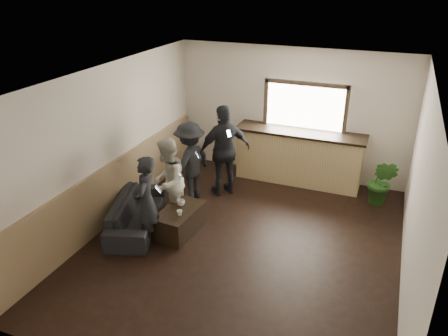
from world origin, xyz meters
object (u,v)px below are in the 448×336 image
at_px(sofa, 137,213).
at_px(person_a, 146,201).
at_px(bar_counter, 299,154).
at_px(cup_a, 181,203).
at_px(person_d, 224,151).
at_px(cup_b, 180,213).
at_px(person_b, 168,181).
at_px(potted_plant, 382,182).
at_px(coffee_table, 180,221).
at_px(person_c, 190,162).

height_order(sofa, person_a, person_a).
distance_m(bar_counter, cup_a, 3.01).
bearing_deg(cup_a, person_d, 81.84).
bearing_deg(cup_b, person_b, 135.55).
bearing_deg(potted_plant, person_a, -141.75).
height_order(bar_counter, person_b, bar_counter).
xyz_separation_m(potted_plant, person_a, (-3.52, -2.78, 0.29)).
height_order(coffee_table, cup_a, cup_a).
height_order(coffee_table, potted_plant, potted_plant).
bearing_deg(person_a, coffee_table, 128.87).
bearing_deg(potted_plant, person_d, -167.75).
bearing_deg(person_b, person_a, -12.87).
height_order(coffee_table, person_b, person_b).
relative_size(coffee_table, cup_b, 9.99).
bearing_deg(bar_counter, cup_b, -114.90).
distance_m(bar_counter, cup_b, 3.22).
bearing_deg(person_d, cup_a, 36.95).
distance_m(bar_counter, person_b, 3.07).
bearing_deg(potted_plant, coffee_table, -144.02).
relative_size(cup_a, person_a, 0.09).
bearing_deg(person_c, cup_b, 32.43).
height_order(coffee_table, person_c, person_c).
height_order(sofa, person_b, person_b).
distance_m(coffee_table, cup_a, 0.31).
xyz_separation_m(coffee_table, cup_b, (0.09, -0.16, 0.26)).
height_order(bar_counter, person_c, bar_counter).
bearing_deg(cup_a, bar_counter, 60.42).
xyz_separation_m(sofa, cup_b, (0.89, -0.05, 0.21)).
bearing_deg(sofa, person_c, -37.92).
xyz_separation_m(cup_b, person_a, (-0.44, -0.31, 0.29)).
bearing_deg(person_d, person_a, 31.22).
distance_m(coffee_table, potted_plant, 3.93).
bearing_deg(person_c, person_d, 147.06).
height_order(sofa, coffee_table, sofa).
xyz_separation_m(bar_counter, cup_b, (-1.36, -2.92, -0.16)).
relative_size(potted_plant, person_b, 0.61).
height_order(person_a, person_d, person_d).
distance_m(person_c, person_d, 0.73).
bearing_deg(person_c, bar_counter, 145.78).
bearing_deg(coffee_table, sofa, -171.66).
bearing_deg(coffee_table, person_a, -126.46).
bearing_deg(person_b, person_d, 146.36).
height_order(bar_counter, cup_b, bar_counter).
xyz_separation_m(sofa, person_a, (0.45, -0.36, 0.51)).
xyz_separation_m(cup_b, person_c, (-0.44, 1.33, 0.32)).
bearing_deg(potted_plant, cup_b, -141.36).
relative_size(cup_b, person_b, 0.06).
height_order(potted_plant, person_b, person_b).
relative_size(sofa, potted_plant, 1.90).
distance_m(cup_a, person_c, 1.11).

